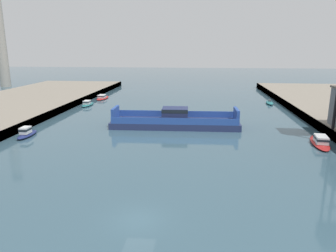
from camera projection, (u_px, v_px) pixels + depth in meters
name	position (u px, v px, depth m)	size (l,w,h in m)	color
ground_plane	(138.00, 220.00, 24.81)	(400.00, 400.00, 0.00)	#385666
chain_ferry	(175.00, 121.00, 54.11)	(22.10, 6.97, 3.32)	navy
moored_boat_near_right	(27.00, 133.00, 48.04)	(1.88, 5.24, 1.59)	navy
moored_boat_mid_right	(320.00, 141.00, 44.01)	(3.26, 7.97, 1.41)	red
moored_boat_far_left	(102.00, 97.00, 84.08)	(2.69, 7.61, 1.15)	red
moored_boat_far_right	(270.00, 103.00, 76.37)	(1.88, 5.16, 1.10)	#237075
moored_boat_upstream_a	(87.00, 104.00, 74.12)	(1.95, 6.08, 1.28)	#237075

